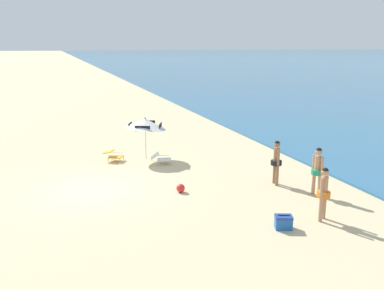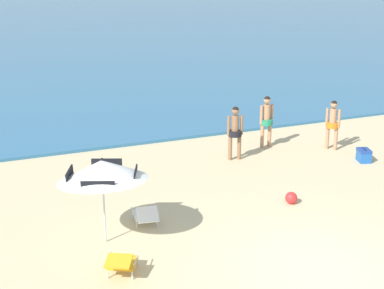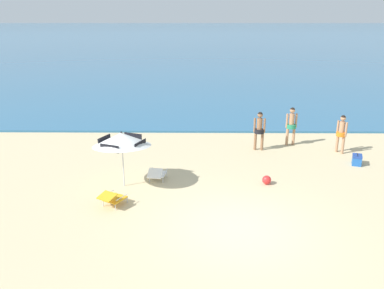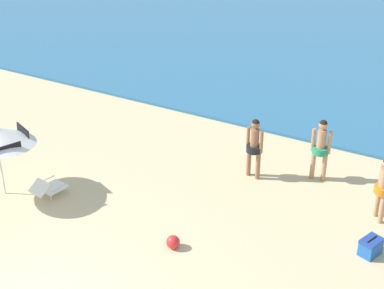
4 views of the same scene
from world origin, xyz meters
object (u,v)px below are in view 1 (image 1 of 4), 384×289
(person_standing_near_shore, at_px, (318,168))
(person_wading_in, at_px, (324,190))
(person_standing_beside, at_px, (276,159))
(cooler_box, at_px, (283,222))
(lounge_chair_under_umbrella, at_px, (161,158))
(lounge_chair_beside_umbrella, at_px, (113,155))
(beach_umbrella_striped_main, at_px, (145,124))
(beach_ball, at_px, (181,188))

(person_standing_near_shore, height_order, person_wading_in, person_standing_near_shore)
(person_standing_near_shore, height_order, person_standing_beside, person_standing_near_shore)
(person_standing_beside, distance_m, cooler_box, 4.10)
(person_standing_beside, distance_m, person_wading_in, 3.46)
(lounge_chair_under_umbrella, relative_size, lounge_chair_beside_umbrella, 0.98)
(person_standing_beside, height_order, person_wading_in, person_standing_beside)
(person_standing_near_shore, bearing_deg, lounge_chair_beside_umbrella, -138.13)
(beach_umbrella_striped_main, height_order, lounge_chair_under_umbrella, beach_umbrella_striped_main)
(beach_umbrella_striped_main, height_order, person_standing_near_shore, beach_umbrella_striped_main)
(lounge_chair_under_umbrella, bearing_deg, person_standing_beside, 39.90)
(lounge_chair_under_umbrella, height_order, person_wading_in, person_wading_in)
(person_standing_near_shore, relative_size, cooler_box, 3.00)
(person_wading_in, bearing_deg, lounge_chair_under_umbrella, -157.61)
(beach_umbrella_striped_main, xyz_separation_m, cooler_box, (8.85, 2.13, -1.48))
(person_wading_in, height_order, beach_ball, person_wading_in)
(beach_umbrella_striped_main, relative_size, lounge_chair_under_umbrella, 2.28)
(person_wading_in, distance_m, beach_ball, 5.09)
(lounge_chair_under_umbrella, distance_m, beach_ball, 3.86)
(lounge_chair_under_umbrella, height_order, person_standing_near_shore, person_standing_near_shore)
(beach_umbrella_striped_main, distance_m, lounge_chair_under_umbrella, 1.84)
(person_wading_in, relative_size, cooler_box, 2.85)
(person_wading_in, bearing_deg, beach_umbrella_striped_main, -157.62)
(person_standing_near_shore, xyz_separation_m, person_wading_in, (1.88, -1.08, -0.05))
(person_standing_beside, height_order, cooler_box, person_standing_beside)
(lounge_chair_beside_umbrella, xyz_separation_m, person_standing_beside, (5.32, 5.42, 0.71))
(person_standing_beside, relative_size, beach_ball, 5.49)
(beach_umbrella_striped_main, distance_m, beach_ball, 5.18)
(beach_umbrella_striped_main, xyz_separation_m, lounge_chair_under_umbrella, (1.09, 0.45, -1.41))
(lounge_chair_beside_umbrella, xyz_separation_m, person_wading_in, (8.76, 5.08, 0.68))
(beach_umbrella_striped_main, xyz_separation_m, person_standing_beside, (5.23, 3.91, -0.69))
(beach_umbrella_striped_main, bearing_deg, person_wading_in, 22.38)
(person_wading_in, relative_size, beach_ball, 5.32)
(lounge_chair_beside_umbrella, height_order, person_standing_near_shore, person_standing_near_shore)
(lounge_chair_under_umbrella, xyz_separation_m, person_standing_beside, (4.14, 3.46, 0.72))
(lounge_chair_beside_umbrella, height_order, person_wading_in, person_wading_in)
(lounge_chair_beside_umbrella, bearing_deg, lounge_chair_under_umbrella, 59.00)
(lounge_chair_under_umbrella, xyz_separation_m, person_standing_near_shore, (5.70, 4.20, 0.75))
(person_standing_near_shore, xyz_separation_m, beach_ball, (-1.85, -4.45, -0.86))
(lounge_chair_beside_umbrella, bearing_deg, person_standing_near_shore, 41.87)
(beach_umbrella_striped_main, bearing_deg, person_standing_beside, 36.77)
(beach_ball, bearing_deg, lounge_chair_beside_umbrella, -161.22)
(beach_umbrella_striped_main, distance_m, cooler_box, 9.22)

